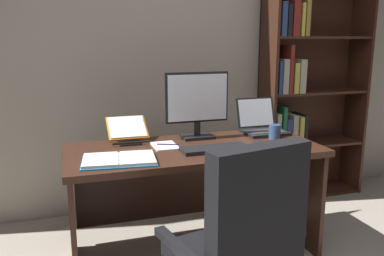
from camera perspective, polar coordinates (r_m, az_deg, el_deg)
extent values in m
cube|color=#A89E8E|center=(3.38, -2.61, 11.92)|extent=(5.00, 0.12, 2.74)
cube|color=#381E14|center=(2.54, 0.26, -3.14)|extent=(1.60, 0.70, 0.04)
cube|color=#381E14|center=(2.55, -16.66, -12.45)|extent=(0.03, 0.64, 0.70)
cube|color=#381E14|center=(2.97, 14.54, -8.69)|extent=(0.03, 0.64, 0.70)
cube|color=#381E14|center=(2.94, -1.74, -7.79)|extent=(1.48, 0.03, 0.49)
cube|color=#381E14|center=(3.48, 10.65, 4.79)|extent=(0.02, 0.31, 1.90)
cube|color=#381E14|center=(4.00, 22.47, 5.04)|extent=(0.02, 0.31, 1.90)
cube|color=#381E14|center=(3.84, 15.73, 5.25)|extent=(0.95, 0.01, 1.90)
cube|color=#381E14|center=(3.94, 16.10, -8.70)|extent=(0.90, 0.29, 0.02)
cube|color=gray|center=(3.63, 11.36, -7.09)|extent=(0.05, 0.18, 0.36)
cube|color=navy|center=(3.69, 12.08, -7.60)|extent=(0.05, 0.20, 0.27)
cube|color=#512D66|center=(3.70, 13.04, -7.04)|extent=(0.05, 0.18, 0.33)
cube|color=black|center=(3.76, 13.55, -7.00)|extent=(0.06, 0.24, 0.30)
cube|color=#381E14|center=(3.80, 16.52, -2.08)|extent=(0.90, 0.29, 0.02)
cube|color=gray|center=(3.51, 11.56, -0.28)|extent=(0.04, 0.19, 0.30)
cube|color=#195633|center=(3.54, 12.36, 0.21)|extent=(0.04, 0.19, 0.36)
cube|color=navy|center=(3.58, 12.88, -0.52)|extent=(0.05, 0.22, 0.25)
cube|color=gray|center=(3.60, 13.75, -0.25)|extent=(0.05, 0.20, 0.28)
cube|color=gold|center=(3.65, 14.44, -0.24)|extent=(0.04, 0.24, 0.26)
cube|color=black|center=(3.67, 15.08, -0.13)|extent=(0.03, 0.23, 0.28)
cube|color=#381E14|center=(3.72, 16.97, 4.95)|extent=(0.90, 0.29, 0.02)
cube|color=navy|center=(3.46, 11.67, 7.12)|extent=(0.03, 0.23, 0.27)
cube|color=gray|center=(3.46, 12.54, 7.24)|extent=(0.05, 0.19, 0.29)
cube|color=maroon|center=(3.51, 13.08, 8.20)|extent=(0.03, 0.24, 0.40)
cube|color=gold|center=(3.51, 14.03, 6.97)|extent=(0.04, 0.18, 0.25)
cube|color=gray|center=(3.57, 14.58, 7.25)|extent=(0.06, 0.24, 0.28)
cube|color=#381E14|center=(3.69, 17.45, 12.20)|extent=(0.90, 0.29, 0.02)
cube|color=navy|center=(3.45, 12.16, 14.90)|extent=(0.05, 0.22, 0.27)
cube|color=black|center=(3.48, 12.91, 14.70)|extent=(0.04, 0.23, 0.25)
cube|color=maroon|center=(3.49, 14.03, 15.97)|extent=(0.06, 0.18, 0.41)
cube|color=gold|center=(3.52, 14.89, 14.67)|extent=(0.03, 0.17, 0.26)
cube|color=olive|center=(3.56, 15.30, 14.96)|extent=(0.04, 0.23, 0.30)
cube|color=black|center=(2.03, 5.33, -17.74)|extent=(0.59, 0.57, 0.07)
cube|color=black|center=(1.74, 9.42, -11.48)|extent=(0.49, 0.20, 0.56)
cube|color=black|center=(1.84, -2.04, -16.64)|extent=(0.13, 0.39, 0.04)
cube|color=black|center=(2.13, 11.72, -12.64)|extent=(0.13, 0.39, 0.04)
cube|color=black|center=(2.77, 0.75, -1.19)|extent=(0.22, 0.16, 0.02)
cylinder|color=black|center=(2.75, 0.75, -0.08)|extent=(0.04, 0.04, 0.09)
cube|color=black|center=(2.72, 0.71, 4.41)|extent=(0.45, 0.02, 0.34)
cube|color=white|center=(2.70, 0.84, 4.35)|extent=(0.42, 0.00, 0.31)
cube|color=black|center=(2.93, 10.35, -0.62)|extent=(0.30, 0.24, 0.02)
cube|color=#2D2D30|center=(2.91, 10.52, -0.45)|extent=(0.26, 0.13, 0.00)
cube|color=black|center=(3.04, 9.05, 2.21)|extent=(0.30, 0.08, 0.22)
cube|color=white|center=(3.03, 9.09, 2.22)|extent=(0.27, 0.06, 0.19)
cube|color=black|center=(2.45, 3.31, -2.96)|extent=(0.42, 0.15, 0.02)
ellipsoid|color=black|center=(2.57, 9.56, -2.20)|extent=(0.06, 0.10, 0.04)
cube|color=black|center=(2.64, -8.84, -2.10)|extent=(0.14, 0.12, 0.01)
cube|color=black|center=(2.59, -8.69, -2.09)|extent=(0.23, 0.01, 0.01)
cube|color=orange|center=(2.72, -9.25, 0.04)|extent=(0.26, 0.21, 0.12)
cube|color=silver|center=(2.72, -9.24, 0.19)|extent=(0.24, 0.19, 0.11)
cube|color=#2D84C6|center=(2.27, -12.91, -4.76)|extent=(0.23, 0.29, 0.01)
cube|color=#2D84C6|center=(2.27, -7.75, -4.53)|extent=(0.23, 0.29, 0.01)
cube|color=silver|center=(2.27, -12.92, -4.47)|extent=(0.22, 0.28, 0.02)
cube|color=silver|center=(2.27, -7.76, -4.24)|extent=(0.22, 0.28, 0.02)
cylinder|color=#B7B7BC|center=(2.27, -10.34, -4.46)|extent=(0.05, 0.24, 0.02)
cube|color=silver|center=(2.54, -3.89, -2.56)|extent=(0.15, 0.21, 0.01)
cylinder|color=navy|center=(2.55, -3.45, -2.33)|extent=(0.13, 0.06, 0.01)
cylinder|color=#334C7A|center=(2.79, 11.70, -0.53)|extent=(0.08, 0.08, 0.10)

